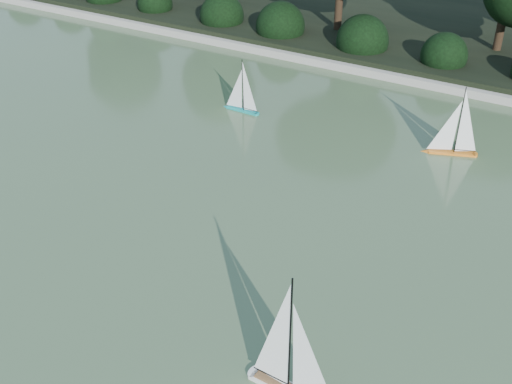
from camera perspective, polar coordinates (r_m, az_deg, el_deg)
ground at (r=8.05m, az=-6.28°, el=-12.05°), size 80.00×80.00×0.00m
pond_coping at (r=15.03m, az=14.65°, el=9.45°), size 40.00×0.35×0.18m
far_bank at (r=18.69m, az=18.61°, el=13.39°), size 40.00×8.00×0.30m
shrub_hedge at (r=15.73m, az=15.87°, el=11.67°), size 29.10×1.10×1.10m
sailboat_white_b at (r=7.12m, az=3.92°, el=-16.35°), size 1.23×0.25×1.68m
sailboat_orange at (r=12.11m, az=16.77°, el=4.23°), size 1.00×0.50×1.40m
sailboat_teal at (r=13.30m, az=-1.47°, el=8.02°), size 0.88×0.15×1.21m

